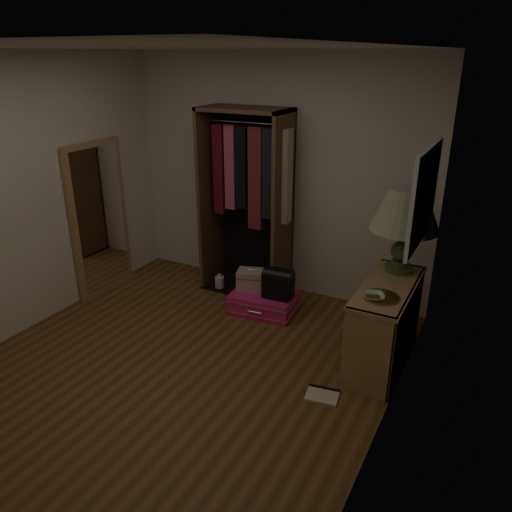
% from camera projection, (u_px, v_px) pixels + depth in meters
% --- Properties ---
extents(ground, '(4.00, 4.00, 0.00)m').
position_uv_depth(ground, '(174.00, 372.00, 4.32)').
color(ground, brown).
rests_on(ground, ground).
extents(room_walls, '(3.52, 4.02, 2.60)m').
position_uv_depth(room_walls, '(174.00, 205.00, 3.76)').
color(room_walls, beige).
rests_on(room_walls, ground).
extents(console_bookshelf, '(0.42, 1.12, 0.75)m').
position_uv_depth(console_bookshelf, '(385.00, 321.00, 4.35)').
color(console_bookshelf, '#9E794C').
rests_on(console_bookshelf, ground).
extents(open_wardrobe, '(1.01, 0.50, 2.05)m').
position_uv_depth(open_wardrobe, '(250.00, 188.00, 5.40)').
color(open_wardrobe, brown).
rests_on(open_wardrobe, ground).
extents(floor_mirror, '(0.06, 0.80, 1.70)m').
position_uv_depth(floor_mirror, '(100.00, 219.00, 5.56)').
color(floor_mirror, '#A78051').
rests_on(floor_mirror, ground).
extents(pink_suitcase, '(0.73, 0.56, 0.21)m').
position_uv_depth(pink_suitcase, '(264.00, 302.00, 5.31)').
color(pink_suitcase, '#E21B6F').
rests_on(pink_suitcase, ground).
extents(train_case, '(0.36, 0.30, 0.23)m').
position_uv_depth(train_case, '(252.00, 280.00, 5.33)').
color(train_case, tan).
rests_on(train_case, pink_suitcase).
extents(black_bag, '(0.31, 0.21, 0.33)m').
position_uv_depth(black_bag, '(278.00, 282.00, 5.12)').
color(black_bag, black).
rests_on(black_bag, pink_suitcase).
extents(table_lamp, '(0.77, 0.77, 0.75)m').
position_uv_depth(table_lamp, '(406.00, 212.00, 4.28)').
color(table_lamp, '#3D4B24').
rests_on(table_lamp, console_bookshelf).
extents(brass_tray, '(0.36, 0.36, 0.02)m').
position_uv_depth(brass_tray, '(381.00, 297.00, 3.98)').
color(brass_tray, '#A77B40').
rests_on(brass_tray, console_bookshelf).
extents(ceramic_bowl, '(0.23, 0.23, 0.04)m').
position_uv_depth(ceramic_bowl, '(373.00, 297.00, 3.96)').
color(ceramic_bowl, '#B3D6B2').
rests_on(ceramic_bowl, console_bookshelf).
extents(white_jug, '(0.12, 0.12, 0.18)m').
position_uv_depth(white_jug, '(220.00, 283.00, 5.82)').
color(white_jug, silver).
rests_on(white_jug, ground).
extents(floor_book, '(0.29, 0.24, 0.02)m').
position_uv_depth(floor_book, '(323.00, 394.00, 4.02)').
color(floor_book, beige).
rests_on(floor_book, ground).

